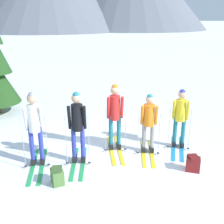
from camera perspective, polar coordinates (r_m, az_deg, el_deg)
The scene contains 8 objects.
ground_plane at distance 7.51m, azimuth 0.60°, elevation -8.51°, with size 400.00×400.00×0.00m, color white.
skier_in_white at distance 6.82m, azimuth -15.63°, elevation -2.67°, with size 0.61×1.78×1.85m.
skier_in_black at distance 6.75m, azimuth -7.12°, elevation -2.26°, with size 0.61×1.66×1.82m.
skier_in_red at distance 7.36m, azimuth 0.60°, elevation -0.41°, with size 0.61×1.73×1.84m.
skier_in_orange at distance 7.31m, azimuth 7.55°, elevation -1.71°, with size 0.60×1.60×1.62m.
skier_in_yellow at distance 7.75m, azimuth 13.86°, elevation -0.66°, with size 0.80×1.59×1.67m.
backpack_on_snow_front at distance 6.31m, azimuth -11.17°, elevation -12.78°, with size 0.33×0.38×0.38m.
backpack_on_snow_beside at distance 6.94m, azimuth 16.31°, elevation -10.12°, with size 0.39×0.34×0.38m.
Camera 1 is at (-0.80, -6.61, 3.49)m, focal length 44.50 mm.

